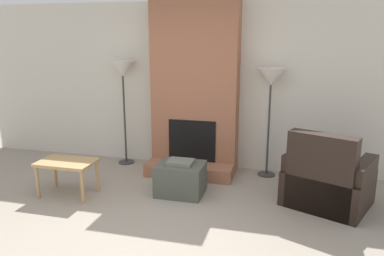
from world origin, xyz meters
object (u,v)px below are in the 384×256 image
(floor_lamp_right, at_px, (271,81))
(floor_lamp_left, at_px, (123,72))
(side_table, at_px, (67,166))
(armchair, at_px, (326,183))
(ottoman, at_px, (181,178))

(floor_lamp_right, bearing_deg, floor_lamp_left, 180.00)
(side_table, relative_size, floor_lamp_right, 0.45)
(floor_lamp_left, bearing_deg, armchair, -16.44)
(ottoman, relative_size, floor_lamp_left, 0.36)
(side_table, bearing_deg, floor_lamp_left, 82.36)
(armchair, distance_m, side_table, 3.33)
(armchair, bearing_deg, floor_lamp_left, 6.97)
(armchair, height_order, floor_lamp_right, floor_lamp_right)
(floor_lamp_left, xyz_separation_m, floor_lamp_right, (2.32, -0.00, -0.07))
(ottoman, height_order, floor_lamp_right, floor_lamp_right)
(floor_lamp_left, bearing_deg, floor_lamp_right, -0.00)
(floor_lamp_right, bearing_deg, ottoman, -136.87)
(ottoman, xyz_separation_m, armchair, (1.85, 0.10, 0.09))
(ottoman, relative_size, side_table, 0.84)
(armchair, height_order, side_table, armchair)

